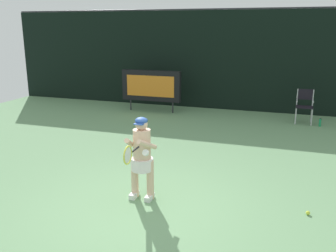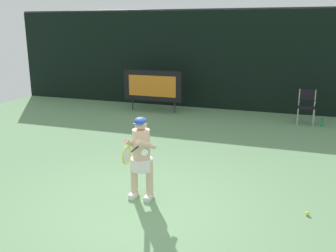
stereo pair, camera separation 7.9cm
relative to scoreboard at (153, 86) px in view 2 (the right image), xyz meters
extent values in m
cube|color=#699566|center=(2.62, -7.23, -0.96)|extent=(18.00, 22.00, 0.02)
cube|color=black|center=(2.62, 1.27, 0.85)|extent=(18.00, 0.12, 3.60)
cylinder|color=#38383D|center=(2.62, 1.27, 2.68)|extent=(18.00, 0.05, 0.05)
cube|color=black|center=(0.00, 0.00, 0.00)|extent=(2.20, 0.20, 1.10)
cube|color=orange|center=(0.00, -0.10, 0.00)|extent=(1.80, 0.01, 0.75)
cylinder|color=#2D2D33|center=(-0.83, 0.00, -0.75)|extent=(0.05, 0.05, 0.40)
cylinder|color=#2D2D33|center=(0.83, 0.00, -0.75)|extent=(0.05, 0.05, 0.40)
cylinder|color=#B7B7BC|center=(5.03, -0.29, -0.69)|extent=(0.04, 0.04, 0.52)
cylinder|color=#B7B7BC|center=(5.51, -0.29, -0.69)|extent=(0.04, 0.04, 0.52)
cylinder|color=#B7B7BC|center=(5.03, 0.11, -0.69)|extent=(0.04, 0.04, 0.52)
cylinder|color=#B7B7BC|center=(5.51, 0.11, -0.69)|extent=(0.04, 0.04, 0.52)
cube|color=black|center=(5.27, -0.09, -0.41)|extent=(0.52, 0.44, 0.03)
cylinder|color=#B7B7BC|center=(5.03, 0.11, -0.15)|extent=(0.04, 0.04, 0.56)
cylinder|color=#B7B7BC|center=(5.51, 0.11, -0.15)|extent=(0.04, 0.04, 0.56)
cube|color=black|center=(5.27, 0.11, -0.04)|extent=(0.48, 0.02, 0.34)
cylinder|color=#B7B7BC|center=(5.03, -0.09, -0.21)|extent=(0.04, 0.44, 0.04)
cylinder|color=#B7B7BC|center=(5.51, -0.09, -0.21)|extent=(0.04, 0.44, 0.04)
cylinder|color=#1C8952|center=(5.76, -0.33, -0.83)|extent=(0.07, 0.07, 0.24)
cylinder|color=black|center=(5.76, -0.33, -0.69)|extent=(0.03, 0.03, 0.03)
cube|color=white|center=(2.26, -6.77, -0.90)|extent=(0.11, 0.26, 0.09)
cube|color=white|center=(2.56, -6.77, -0.90)|extent=(0.11, 0.26, 0.09)
cylinder|color=#DBB293|center=(2.26, -6.72, -0.59)|extent=(0.13, 0.13, 0.72)
cylinder|color=#DBB293|center=(2.56, -6.72, -0.59)|extent=(0.13, 0.13, 0.72)
cylinder|color=white|center=(2.41, -6.72, -0.30)|extent=(0.39, 0.39, 0.22)
cylinder|color=#DBB293|center=(2.41, -6.72, 0.06)|extent=(0.31, 0.31, 0.56)
sphere|color=#DBB293|center=(2.41, -6.72, 0.43)|extent=(0.22, 0.22, 0.22)
ellipsoid|color=#284C93|center=(2.41, -6.72, 0.50)|extent=(0.22, 0.22, 0.12)
cube|color=#284C93|center=(2.41, -6.82, 0.46)|extent=(0.17, 0.12, 0.02)
cylinder|color=#DBB293|center=(2.25, -6.89, 0.13)|extent=(0.21, 0.51, 0.30)
cylinder|color=#DBB293|center=(2.58, -6.89, 0.13)|extent=(0.21, 0.51, 0.30)
cylinder|color=white|center=(2.60, -7.01, 0.03)|extent=(0.13, 0.12, 0.12)
cylinder|color=black|center=(2.43, -7.04, 0.08)|extent=(0.03, 0.28, 0.03)
torus|color=#D2D23C|center=(2.43, -7.35, 0.08)|extent=(0.02, 0.31, 0.31)
ellipsoid|color=silver|center=(2.43, -7.35, 0.08)|extent=(0.01, 0.26, 0.26)
sphere|color=#CCDB3D|center=(5.25, -6.46, -0.91)|extent=(0.07, 0.07, 0.07)
camera|label=1|loc=(4.82, -12.46, 2.06)|focal=39.70mm
camera|label=2|loc=(4.89, -12.43, 2.06)|focal=39.70mm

